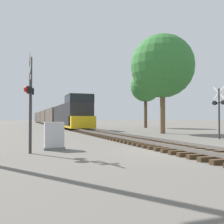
{
  "coord_description": "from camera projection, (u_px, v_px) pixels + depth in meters",
  "views": [
    {
      "loc": [
        -6.9,
        -9.92,
        1.43
      ],
      "look_at": [
        0.16,
        9.97,
        1.96
      ],
      "focal_mm": 42.0,
      "sensor_mm": 36.0,
      "label": 1
    }
  ],
  "objects": [
    {
      "name": "ground_plane",
      "position": [
        184.0,
        151.0,
        11.61
      ],
      "size": [
        400.0,
        400.0,
        0.0
      ],
      "primitive_type": "plane",
      "color": "#666059"
    },
    {
      "name": "rail_track_bed",
      "position": [
        184.0,
        148.0,
        11.62
      ],
      "size": [
        2.6,
        160.0,
        0.31
      ],
      "color": "#42301E",
      "rests_on": "ground"
    },
    {
      "name": "freight_train",
      "position": [
        49.0,
        117.0,
        64.86
      ],
      "size": [
        2.94,
        77.11,
        4.36
      ],
      "color": "#232326",
      "rests_on": "ground"
    },
    {
      "name": "crossing_signal_near",
      "position": [
        30.0,
        95.0,
        10.8
      ],
      "size": [
        0.45,
        1.01,
        4.15
      ],
      "rotation": [
        0.0,
        0.0,
        -1.72
      ],
      "color": "#333333",
      "rests_on": "ground"
    },
    {
      "name": "crossing_signal_far",
      "position": [
        219.0,
        106.0,
        18.31
      ],
      "size": [
        0.49,
        1.01,
        3.71
      ],
      "rotation": [
        0.0,
        0.0,
        1.78
      ],
      "color": "#333333",
      "rests_on": "ground"
    },
    {
      "name": "relay_cabinet",
      "position": [
        54.0,
        136.0,
        12.14
      ],
      "size": [
        0.96,
        0.66,
        1.27
      ],
      "color": "slate",
      "rests_on": "ground"
    },
    {
      "name": "tree_far_right",
      "position": [
        162.0,
        66.0,
        25.2
      ],
      "size": [
        6.11,
        6.11,
        9.55
      ],
      "color": "brown",
      "rests_on": "ground"
    },
    {
      "name": "tree_mid_background",
      "position": [
        146.0,
        87.0,
        40.54
      ],
      "size": [
        4.65,
        4.65,
        8.7
      ],
      "color": "brown",
      "rests_on": "ground"
    }
  ]
}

